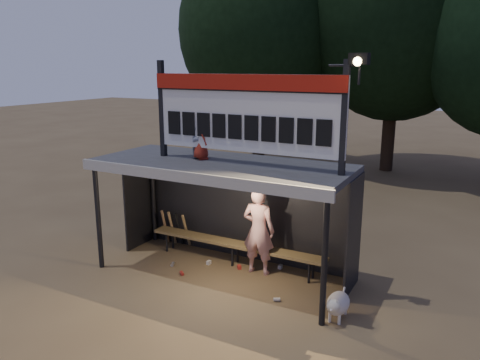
% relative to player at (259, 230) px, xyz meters
% --- Properties ---
extents(ground, '(80.00, 80.00, 0.00)m').
position_rel_player_xyz_m(ground, '(-0.62, -0.40, -0.91)').
color(ground, brown).
rests_on(ground, ground).
extents(player, '(0.69, 0.48, 1.82)m').
position_rel_player_xyz_m(player, '(0.00, 0.00, 0.00)').
color(player, white).
rests_on(player, ground).
extents(child_a, '(0.46, 0.37, 0.90)m').
position_rel_player_xyz_m(child_a, '(-1.20, -0.30, 1.86)').
color(child_a, slate).
rests_on(child_a, dugout_shelter).
extents(child_b, '(0.54, 0.53, 0.94)m').
position_rel_player_xyz_m(child_b, '(-1.12, -0.33, 1.88)').
color(child_b, maroon).
rests_on(child_b, dugout_shelter).
extents(dugout_shelter, '(5.10, 2.08, 2.32)m').
position_rel_player_xyz_m(dugout_shelter, '(-0.62, -0.16, 0.94)').
color(dugout_shelter, '#39393B').
rests_on(dugout_shelter, ground).
extents(scoreboard_assembly, '(4.10, 0.27, 1.99)m').
position_rel_player_xyz_m(scoreboard_assembly, '(-0.06, -0.41, 2.41)').
color(scoreboard_assembly, black).
rests_on(scoreboard_assembly, dugout_shelter).
extents(bench, '(4.00, 0.35, 0.48)m').
position_rel_player_xyz_m(bench, '(-0.62, 0.15, -0.48)').
color(bench, olive).
rests_on(bench, ground).
extents(tree_left, '(6.46, 6.46, 9.27)m').
position_rel_player_xyz_m(tree_left, '(-4.62, 9.60, 4.60)').
color(tree_left, '#312215').
rests_on(tree_left, ground).
extents(tree_mid, '(7.22, 7.22, 10.36)m').
position_rel_player_xyz_m(tree_mid, '(0.38, 11.10, 5.25)').
color(tree_mid, '#2F2015').
rests_on(tree_mid, ground).
extents(dog, '(0.36, 0.81, 0.49)m').
position_rel_player_xyz_m(dog, '(1.95, -1.02, -0.63)').
color(dog, silver).
rests_on(dog, ground).
extents(bats, '(0.68, 0.35, 0.84)m').
position_rel_player_xyz_m(bats, '(-2.35, 0.42, -0.48)').
color(bats, olive).
rests_on(bats, ground).
extents(litter, '(2.68, 1.42, 0.08)m').
position_rel_player_xyz_m(litter, '(-0.57, -0.34, -0.87)').
color(litter, '#AC271D').
rests_on(litter, ground).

